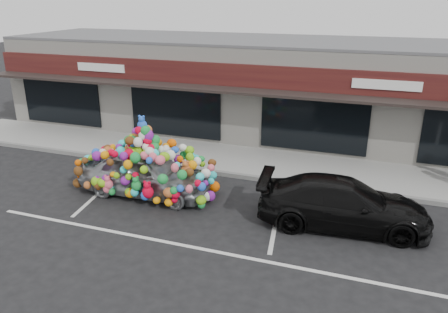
% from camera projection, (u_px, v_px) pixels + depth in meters
% --- Properties ---
extents(ground, '(90.00, 90.00, 0.00)m').
position_uv_depth(ground, '(189.00, 204.00, 13.76)').
color(ground, black).
rests_on(ground, ground).
extents(shop_building, '(24.00, 7.20, 4.31)m').
position_uv_depth(shop_building, '(260.00, 86.00, 20.47)').
color(shop_building, white).
rests_on(shop_building, ground).
extents(sidewalk, '(26.00, 3.00, 0.15)m').
position_uv_depth(sidewalk, '(229.00, 159.00, 17.27)').
color(sidewalk, gray).
rests_on(sidewalk, ground).
extents(kerb, '(26.00, 0.18, 0.16)m').
position_uv_depth(kerb, '(216.00, 173.00, 15.95)').
color(kerb, slate).
rests_on(kerb, ground).
extents(parking_stripe_left, '(0.73, 4.37, 0.01)m').
position_uv_depth(parking_stripe_left, '(105.00, 187.00, 14.94)').
color(parking_stripe_left, silver).
rests_on(parking_stripe_left, ground).
extents(parking_stripe_mid, '(0.73, 4.37, 0.01)m').
position_uv_depth(parking_stripe_mid, '(277.00, 215.00, 13.07)').
color(parking_stripe_mid, silver).
rests_on(parking_stripe_mid, ground).
extents(lane_line, '(14.00, 0.12, 0.01)m').
position_uv_depth(lane_line, '(224.00, 253.00, 11.10)').
color(lane_line, silver).
rests_on(lane_line, ground).
extents(toy_car, '(3.14, 4.65, 2.70)m').
position_uv_depth(toy_car, '(145.00, 168.00, 14.16)').
color(toy_car, '#989CA2').
rests_on(toy_car, ground).
extents(black_sedan, '(2.38, 4.91, 1.38)m').
position_uv_depth(black_sedan, '(343.00, 203.00, 12.23)').
color(black_sedan, black).
rests_on(black_sedan, ground).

